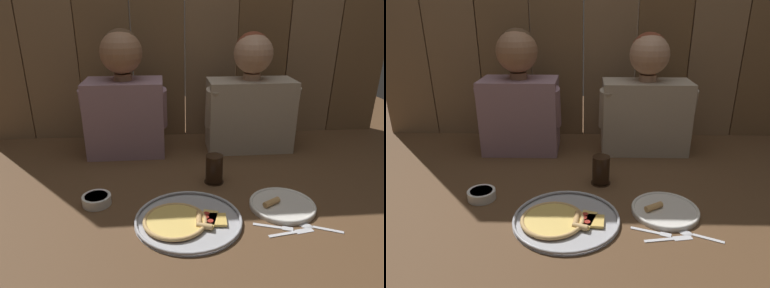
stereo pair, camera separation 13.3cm
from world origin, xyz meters
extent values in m
plane|color=brown|center=(0.00, 0.00, 0.00)|extent=(3.20, 3.20, 0.00)
cylinder|color=#B2B2B7|center=(-0.05, -0.15, 0.00)|extent=(0.36, 0.36, 0.01)
torus|color=#B2B2B7|center=(-0.05, -0.15, 0.01)|extent=(0.36, 0.36, 0.01)
cylinder|color=#B23823|center=(-0.09, -0.16, 0.01)|extent=(0.21, 0.21, 0.00)
cylinder|color=#EFC660|center=(-0.09, -0.16, 0.01)|extent=(0.20, 0.20, 0.01)
torus|color=tan|center=(-0.09, -0.16, 0.01)|extent=(0.22, 0.22, 0.01)
cube|color=#EABC56|center=(0.03, -0.17, 0.01)|extent=(0.10, 0.08, 0.01)
cylinder|color=tan|center=(-0.01, -0.16, 0.02)|extent=(0.03, 0.07, 0.02)
cylinder|color=#A3281E|center=(0.02, -0.18, 0.02)|extent=(0.02, 0.02, 0.00)
cube|color=#EFC660|center=(0.02, -0.16, 0.01)|extent=(0.08, 0.11, 0.01)
cylinder|color=tan|center=(0.00, -0.21, 0.02)|extent=(0.05, 0.03, 0.02)
cylinder|color=#A3281E|center=(0.01, -0.16, 0.02)|extent=(0.02, 0.02, 0.00)
cylinder|color=#A3281E|center=(0.02, -0.14, 0.02)|extent=(0.02, 0.02, 0.00)
cylinder|color=white|center=(0.30, -0.09, 0.01)|extent=(0.24, 0.24, 0.01)
torus|color=white|center=(0.30, -0.09, 0.01)|extent=(0.24, 0.24, 0.01)
cylinder|color=tan|center=(0.26, -0.09, 0.02)|extent=(0.07, 0.05, 0.02)
cylinder|color=black|center=(0.08, 0.12, 0.00)|extent=(0.08, 0.08, 0.01)
cylinder|color=black|center=(0.08, 0.12, 0.06)|extent=(0.07, 0.07, 0.11)
cylinder|color=white|center=(-0.37, -0.02, 0.02)|extent=(0.10, 0.10, 0.04)
cylinder|color=#B23823|center=(-0.37, -0.02, 0.03)|extent=(0.08, 0.08, 0.02)
cube|color=silver|center=(0.21, -0.20, 0.00)|extent=(0.09, 0.04, 0.01)
cube|color=silver|center=(0.27, -0.22, 0.00)|extent=(0.04, 0.03, 0.01)
cube|color=silver|center=(0.25, -0.25, 0.00)|extent=(0.10, 0.03, 0.01)
cube|color=silver|center=(0.32, -0.24, 0.00)|extent=(0.06, 0.03, 0.00)
cube|color=silver|center=(0.40, -0.24, 0.00)|extent=(0.09, 0.05, 0.01)
ellipsoid|color=silver|center=(0.34, -0.21, 0.00)|extent=(0.05, 0.05, 0.01)
cube|color=gray|center=(-0.30, 0.47, 0.18)|extent=(0.36, 0.22, 0.36)
cylinder|color=#9E7051|center=(-0.30, 0.47, 0.37)|extent=(0.08, 0.08, 0.03)
sphere|color=#9E7051|center=(-0.30, 0.47, 0.48)|extent=(0.19, 0.19, 0.19)
sphere|color=brown|center=(-0.30, 0.49, 0.50)|extent=(0.18, 0.18, 0.18)
cylinder|color=gray|center=(-0.46, 0.43, 0.23)|extent=(0.08, 0.11, 0.21)
cylinder|color=gray|center=(-0.14, 0.43, 0.23)|extent=(0.08, 0.13, 0.21)
cube|color=#B2A38E|center=(0.30, 0.47, 0.18)|extent=(0.41, 0.19, 0.35)
cylinder|color=tan|center=(0.30, 0.47, 0.37)|extent=(0.08, 0.08, 0.03)
sphere|color=tan|center=(0.30, 0.47, 0.47)|extent=(0.18, 0.18, 0.18)
sphere|color=brown|center=(0.30, 0.49, 0.49)|extent=(0.17, 0.17, 0.17)
cylinder|color=#B2A38E|center=(0.12, 0.43, 0.23)|extent=(0.08, 0.12, 0.21)
cylinder|color=#B2A38E|center=(0.49, 0.43, 0.23)|extent=(0.08, 0.11, 0.20)
camera|label=1|loc=(-0.12, -1.13, 0.67)|focal=32.10mm
camera|label=2|loc=(0.01, -1.13, 0.67)|focal=32.10mm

